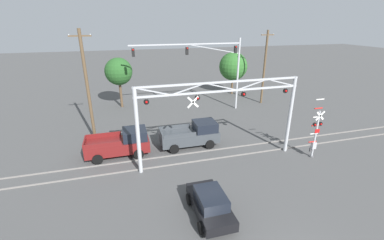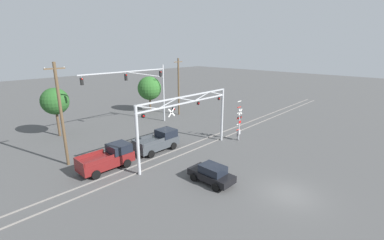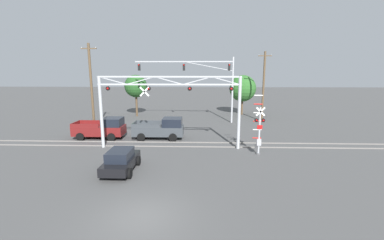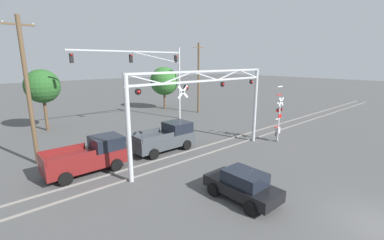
% 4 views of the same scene
% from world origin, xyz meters
% --- Properties ---
extents(ground_plane, '(200.00, 200.00, 0.00)m').
position_xyz_m(ground_plane, '(0.00, 0.00, 0.00)').
color(ground_plane, '#4C4C4C').
extents(rail_track_near, '(80.00, 0.08, 0.10)m').
position_xyz_m(rail_track_near, '(0.00, 11.62, 0.05)').
color(rail_track_near, gray).
rests_on(rail_track_near, ground_plane).
extents(rail_track_far, '(80.00, 0.08, 0.10)m').
position_xyz_m(rail_track_far, '(0.00, 13.05, 0.05)').
color(rail_track_far, gray).
rests_on(rail_track_far, ground_plane).
extents(crossing_gantry, '(12.66, 0.30, 6.51)m').
position_xyz_m(crossing_gantry, '(-0.01, 11.33, 4.31)').
color(crossing_gantry, '#B7BABF').
rests_on(crossing_gantry, ground_plane).
extents(crossing_signal_mast, '(1.00, 0.35, 5.03)m').
position_xyz_m(crossing_signal_mast, '(7.65, 9.79, 1.97)').
color(crossing_signal_mast, '#B7BABF').
rests_on(crossing_signal_mast, ground_plane).
extents(traffic_signal_span, '(13.00, 0.39, 8.72)m').
position_xyz_m(traffic_signal_span, '(3.86, 23.17, 6.09)').
color(traffic_signal_span, '#B7BABF').
rests_on(traffic_signal_span, ground_plane).
extents(pickup_truck_lead, '(5.15, 2.36, 2.18)m').
position_xyz_m(pickup_truck_lead, '(-1.27, 14.54, 1.06)').
color(pickup_truck_lead, '#3D4247').
rests_on(pickup_truck_lead, ground_plane).
extents(pickup_truck_following, '(5.11, 2.36, 2.18)m').
position_xyz_m(pickup_truck_following, '(-7.45, 14.46, 1.06)').
color(pickup_truck_following, maroon).
rests_on(pickup_truck_following, ground_plane).
extents(sedan_waiting, '(2.04, 4.05, 1.60)m').
position_xyz_m(sedan_waiting, '(-2.75, 5.62, 0.82)').
color(sedan_waiting, black).
rests_on(sedan_waiting, ground_plane).
extents(utility_pole_left, '(1.80, 0.28, 10.00)m').
position_xyz_m(utility_pole_left, '(-9.85, 18.18, 5.15)').
color(utility_pole_left, brown).
rests_on(utility_pole_left, ground_plane).
extents(utility_pole_right, '(1.80, 0.28, 9.51)m').
position_xyz_m(utility_pole_right, '(11.35, 24.39, 4.90)').
color(utility_pole_right, brown).
rests_on(utility_pole_right, ground_plane).
extents(background_tree_beyond_span, '(3.41, 3.41, 6.34)m').
position_xyz_m(background_tree_beyond_span, '(-7.12, 27.79, 4.62)').
color(background_tree_beyond_span, brown).
rests_on(background_tree_beyond_span, ground_plane).
extents(background_tree_far_left_verge, '(4.18, 4.18, 6.29)m').
position_xyz_m(background_tree_far_left_verge, '(9.41, 29.87, 4.19)').
color(background_tree_far_left_verge, brown).
rests_on(background_tree_far_left_verge, ground_plane).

